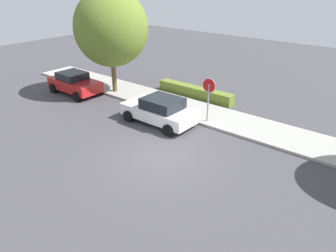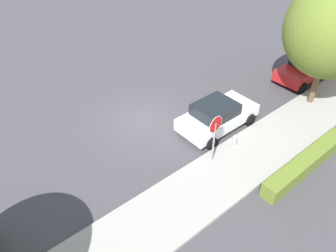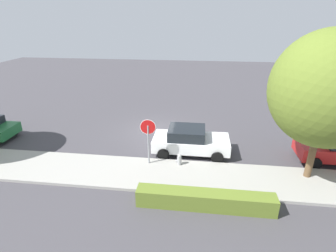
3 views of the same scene
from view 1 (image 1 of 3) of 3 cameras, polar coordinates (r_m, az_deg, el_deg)
ground_plane at (r=14.87m, az=-1.07°, el=-5.25°), size 60.00×60.00×0.00m
sidewalk_curb at (r=18.71m, az=9.28°, el=1.32°), size 32.00×2.76×0.14m
stop_sign at (r=17.55m, az=7.08°, el=5.76°), size 0.79×0.08×2.55m
parked_car_white at (r=17.78m, az=-1.42°, el=2.76°), size 4.19×2.12×1.49m
parked_car_red at (r=23.26m, az=-15.97°, el=7.23°), size 3.86×2.00×1.46m
street_tree_near_corner at (r=22.00m, az=-9.88°, el=16.47°), size 4.72×4.72×6.81m
fire_hydrant at (r=18.82m, az=2.77°, el=2.75°), size 0.30×0.22×0.72m
front_yard_hedge at (r=21.77m, az=4.72°, el=5.87°), size 5.52×0.69×0.73m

